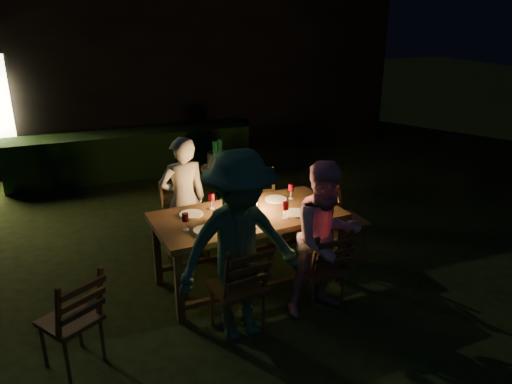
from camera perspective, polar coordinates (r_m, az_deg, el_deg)
name	(u,v)px	position (r m, az deg, el deg)	size (l,w,h in m)	color
garden_envelope	(135,70)	(11.39, -13.70, 13.39)	(40.00, 40.00, 3.20)	black
dining_table	(248,220)	(5.31, -0.95, -3.26)	(2.04, 1.13, 0.82)	#51301B
chair_near_left	(238,302)	(4.74, -2.02, -12.46)	(0.51, 0.54, 1.00)	#51301B
chair_near_right	(321,282)	(5.11, 7.40, -10.19)	(0.45, 0.48, 0.94)	#51301B
chair_far_left	(187,237)	(6.01, -7.94, -5.09)	(0.52, 0.55, 1.01)	#51301B
chair_far_right	(262,222)	(6.34, 0.74, -3.50)	(0.47, 0.50, 0.99)	#51301B
chair_end	(342,234)	(6.05, 9.75, -4.78)	(0.54, 0.51, 1.08)	#51301B
chair_spare	(74,336)	(4.61, -20.13, -15.15)	(0.60, 0.61, 0.95)	#51301B
person_house_side	(184,200)	(5.87, -8.29, -0.91)	(0.55, 0.36, 1.52)	beige
person_opp_right	(326,240)	(4.84, 7.99, -5.41)	(0.76, 0.59, 1.56)	pink
person_opp_left	(240,248)	(4.40, -1.87, -6.36)	(1.15, 0.66, 1.78)	#32644C
lantern	(250,197)	(5.28, -0.69, -0.60)	(0.16, 0.16, 0.35)	white
plate_far_left	(191,214)	(5.28, -7.39, -2.52)	(0.25, 0.25, 0.01)	white
plate_near_left	(206,230)	(4.90, -5.76, -4.35)	(0.25, 0.25, 0.01)	white
plate_far_right	(276,199)	(5.64, 2.28, -0.83)	(0.25, 0.25, 0.01)	white
plate_near_right	(295,213)	(5.29, 4.49, -2.40)	(0.25, 0.25, 0.01)	white
wineglass_a	(212,201)	(5.38, -5.11, -1.07)	(0.06, 0.06, 0.18)	#59070F
wineglass_b	(186,222)	(4.91, -8.06, -3.39)	(0.06, 0.06, 0.18)	#59070F
wineglass_c	(285,210)	(5.14, 3.39, -2.09)	(0.06, 0.06, 0.18)	#59070F
wineglass_d	(291,191)	(5.66, 4.01, 0.06)	(0.06, 0.06, 0.18)	#59070F
wineglass_e	(251,218)	(4.96, -0.57, -2.94)	(0.06, 0.06, 0.18)	silver
bottle_table	(226,205)	(5.14, -3.50, -1.48)	(0.07, 0.07, 0.28)	#0F471E
napkin_left	(247,227)	(4.95, -1.00, -3.99)	(0.18, 0.14, 0.01)	red
napkin_right	(307,214)	(5.27, 5.86, -2.54)	(0.18, 0.14, 0.01)	red
phone	(202,235)	(4.81, -6.22, -4.89)	(0.14, 0.07, 0.01)	black
side_table	(218,172)	(7.33, -4.35, 2.29)	(0.50, 0.50, 0.68)	brown
ice_bucket	(218,160)	(7.27, -4.39, 3.71)	(0.30, 0.30, 0.22)	#A5A8AD
bottle_bucket_a	(215,157)	(7.21, -4.69, 3.96)	(0.07, 0.07, 0.32)	#0F471E
bottle_bucket_b	(220,155)	(7.31, -4.12, 4.21)	(0.07, 0.07, 0.32)	#0F471E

